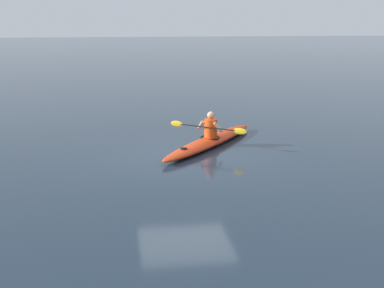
# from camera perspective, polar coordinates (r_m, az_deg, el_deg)

# --- Properties ---
(ground_plane) EXTENTS (160.00, 160.00, 0.00)m
(ground_plane) POSITION_cam_1_polar(r_m,az_deg,el_deg) (13.58, -0.78, -1.39)
(ground_plane) COLOR #1E2D3D
(kayak) EXTENTS (3.56, 4.30, 0.26)m
(kayak) POSITION_cam_1_polar(r_m,az_deg,el_deg) (14.69, 2.04, 0.32)
(kayak) COLOR red
(kayak) RESTS_ON ground
(kayaker) EXTENTS (1.92, 1.52, 0.72)m
(kayaker) POSITION_cam_1_polar(r_m,az_deg,el_deg) (14.58, 2.03, 1.95)
(kayaker) COLOR #E04C14
(kayaker) RESTS_ON kayak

